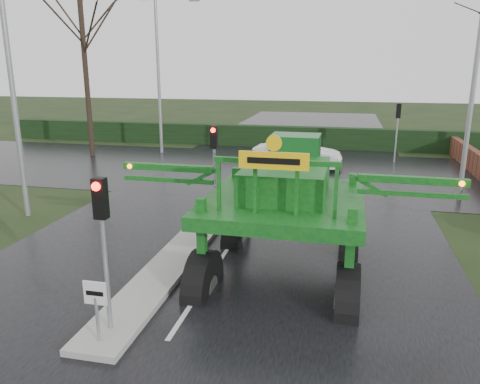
% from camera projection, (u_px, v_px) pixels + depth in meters
% --- Properties ---
extents(ground, '(140.00, 140.00, 0.00)m').
position_uv_depth(ground, '(183.00, 318.00, 10.90)').
color(ground, black).
rests_on(ground, ground).
extents(road_main, '(14.00, 80.00, 0.02)m').
position_uv_depth(road_main, '(259.00, 201.00, 20.32)').
color(road_main, black).
rests_on(road_main, ground).
extents(road_cross, '(80.00, 12.00, 0.02)m').
position_uv_depth(road_cross, '(279.00, 171.00, 25.97)').
color(road_cross, black).
rests_on(road_cross, ground).
extents(median_island, '(1.20, 10.00, 0.16)m').
position_uv_depth(median_island, '(175.00, 259.00, 13.98)').
color(median_island, gray).
rests_on(median_island, ground).
extents(hedge_row, '(44.00, 0.90, 1.50)m').
position_uv_depth(hedge_row, '(295.00, 137.00, 33.31)').
color(hedge_row, black).
rests_on(hedge_row, ground).
extents(keep_left_sign, '(0.50, 0.07, 1.35)m').
position_uv_depth(keep_left_sign, '(96.00, 302.00, 9.48)').
color(keep_left_sign, gray).
rests_on(keep_left_sign, ground).
extents(traffic_signal_near, '(0.26, 0.33, 3.52)m').
position_uv_depth(traffic_signal_near, '(102.00, 222.00, 9.55)').
color(traffic_signal_near, gray).
rests_on(traffic_signal_near, ground).
extents(traffic_signal_mid, '(0.26, 0.33, 3.52)m').
position_uv_depth(traffic_signal_mid, '(214.00, 151.00, 17.55)').
color(traffic_signal_mid, gray).
rests_on(traffic_signal_mid, ground).
extents(traffic_signal_far, '(0.26, 0.33, 3.52)m').
position_uv_depth(traffic_signal_far, '(398.00, 120.00, 27.70)').
color(traffic_signal_far, gray).
rests_on(traffic_signal_far, ground).
extents(street_light_left_near, '(3.85, 0.30, 10.00)m').
position_uv_depth(street_light_left_near, '(16.00, 57.00, 16.71)').
color(street_light_left_near, gray).
rests_on(street_light_left_near, ground).
extents(street_light_right, '(3.85, 0.30, 10.00)m').
position_uv_depth(street_light_right, '(469.00, 58.00, 18.91)').
color(street_light_right, gray).
rests_on(street_light_right, ground).
extents(street_light_left_far, '(3.85, 0.30, 10.00)m').
position_uv_depth(street_light_left_far, '(162.00, 61.00, 29.89)').
color(street_light_left_far, gray).
rests_on(street_light_left_far, ground).
extents(tree_left_far, '(7.70, 7.70, 13.26)m').
position_uv_depth(tree_left_far, '(83.00, 41.00, 28.61)').
color(tree_left_far, black).
rests_on(tree_left_far, ground).
extents(crop_sprayer, '(9.28, 5.83, 5.19)m').
position_uv_depth(crop_sprayer, '(204.00, 196.00, 11.94)').
color(crop_sprayer, black).
rests_on(crop_sprayer, ground).
extents(white_sedan, '(5.05, 2.16, 1.62)m').
position_uv_depth(white_sedan, '(297.00, 168.00, 26.81)').
color(white_sedan, white).
rests_on(white_sedan, ground).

